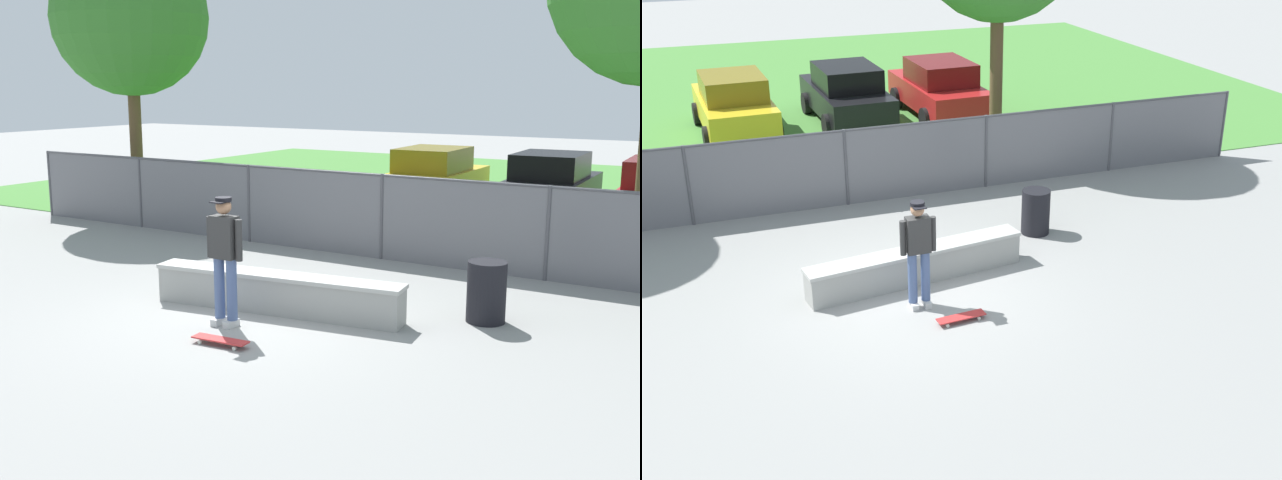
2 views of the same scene
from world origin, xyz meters
The scene contains 10 objects.
ground_plane centered at (0.00, 0.00, 0.00)m, with size 80.00×80.00×0.00m, color gray.
grass_strip centered at (0.00, 14.92, 0.01)m, with size 31.23×20.00×0.02m, color #478438.
concrete_ledge centered at (0.30, 0.63, 0.30)m, with size 4.00×1.02×0.60m.
skateboarder centered at (0.06, -0.28, 1.03)m, with size 0.60×0.31×1.84m.
skateboard centered at (0.52, -0.99, 0.07)m, with size 0.81×0.26×0.09m.
chainlink_fence centered at (0.00, 4.62, 0.91)m, with size 19.30×0.07×1.67m.
car_yellow centered at (-1.65, 10.94, 0.84)m, with size 2.14×4.26×1.66m.
car_black centered at (1.50, 11.04, 0.84)m, with size 2.14×4.26×1.66m.
car_red centered at (4.20, 10.73, 0.84)m, with size 2.14×4.26×1.66m.
trash_bin centered at (3.13, 1.82, 0.45)m, with size 0.56×0.56×0.89m, color black.
Camera 2 is at (-3.38, -11.47, 6.40)m, focal length 45.31 mm.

